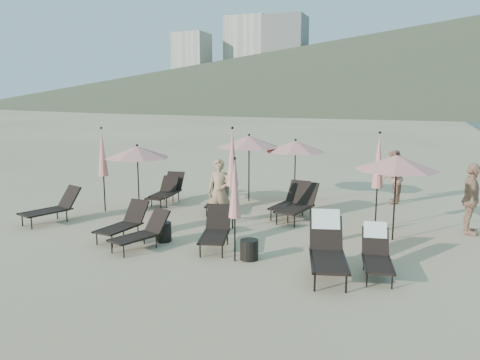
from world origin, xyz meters
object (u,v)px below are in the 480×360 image
at_px(lounger_4, 327,247).
at_px(beachgoer_c, 471,199).
at_px(side_table_0, 164,232).
at_px(beachgoer_a, 219,192).
at_px(lounger_0, 53,207).
at_px(umbrella_closed_0, 235,189).
at_px(lounger_1, 124,222).
at_px(beachgoer_b, 393,177).
at_px(lounger_10, 291,201).
at_px(umbrella_open_0, 137,152).
at_px(lounger_3, 216,230).
at_px(umbrella_closed_1, 378,161).
at_px(lounger_2, 142,232).
at_px(umbrella_closed_3, 232,158).
at_px(lounger_6, 163,192).
at_px(lounger_9, 298,204).
at_px(lounger_7, 168,189).
at_px(umbrella_open_1, 397,163).
at_px(umbrella_open_2, 249,142).
at_px(umbrella_closed_2, 102,153).
at_px(side_table_1, 249,250).
at_px(lounger_5, 377,252).
at_px(lounger_8, 218,200).
at_px(umbrella_open_3, 295,146).

distance_m(lounger_4, beachgoer_c, 5.19).
relative_size(side_table_0, beachgoer_a, 0.26).
xyz_separation_m(lounger_0, umbrella_closed_0, (6.22, -1.15, 1.17)).
relative_size(lounger_1, beachgoer_b, 0.88).
xyz_separation_m(lounger_10, umbrella_open_0, (-4.61, -1.35, 1.47)).
bearing_deg(lounger_3, lounger_4, -30.20).
height_order(lounger_0, lounger_4, lounger_4).
distance_m(umbrella_closed_1, beachgoer_b, 3.67).
bearing_deg(lounger_2, umbrella_closed_3, 79.57).
xyz_separation_m(lounger_3, lounger_6, (-3.65, 3.68, -0.02)).
height_order(lounger_9, lounger_10, lounger_9).
xyz_separation_m(umbrella_closed_1, side_table_0, (-4.88, -3.21, -1.65)).
relative_size(lounger_7, beachgoer_a, 0.94).
distance_m(umbrella_closed_1, beachgoer_a, 4.50).
bearing_deg(lounger_4, lounger_2, 164.83).
distance_m(lounger_9, umbrella_open_1, 3.36).
relative_size(umbrella_open_2, umbrella_closed_1, 0.88).
bearing_deg(umbrella_closed_0, umbrella_closed_2, 153.65).
distance_m(lounger_10, umbrella_open_1, 3.75).
distance_m(lounger_0, umbrella_open_1, 9.69).
distance_m(lounger_6, side_table_1, 6.31).
bearing_deg(lounger_6, umbrella_closed_3, -35.42).
relative_size(lounger_10, side_table_1, 3.99).
height_order(lounger_7, umbrella_closed_2, umbrella_closed_2).
distance_m(lounger_5, umbrella_open_2, 7.61).
distance_m(lounger_5, umbrella_open_0, 8.14).
distance_m(umbrella_open_0, umbrella_closed_1, 7.23).
relative_size(lounger_10, umbrella_closed_0, 0.78).
bearing_deg(lounger_8, umbrella_closed_0, -74.80).
distance_m(lounger_8, umbrella_closed_3, 2.58).
bearing_deg(umbrella_open_0, beachgoer_b, 30.68).
height_order(umbrella_open_2, beachgoer_a, umbrella_open_2).
relative_size(lounger_1, lounger_6, 1.02).
relative_size(lounger_9, umbrella_open_0, 0.86).
relative_size(umbrella_open_0, umbrella_closed_2, 0.81).
bearing_deg(umbrella_closed_0, beachgoer_c, 40.31).
height_order(umbrella_open_3, side_table_0, umbrella_open_3).
relative_size(lounger_7, beachgoer_c, 0.93).
xyz_separation_m(lounger_10, beachgoer_c, (4.95, -0.16, 0.49)).
relative_size(lounger_7, lounger_9, 0.94).
bearing_deg(lounger_7, lounger_1, -82.08).
relative_size(lounger_2, lounger_5, 1.01).
bearing_deg(lounger_5, umbrella_open_1, 76.02).
height_order(lounger_10, umbrella_closed_2, umbrella_closed_2).
bearing_deg(umbrella_closed_1, umbrella_closed_0, -124.03).
height_order(lounger_1, lounger_8, lounger_1).
height_order(umbrella_closed_3, beachgoer_c, umbrella_closed_3).
bearing_deg(umbrella_closed_2, umbrella_open_2, 40.08).
height_order(umbrella_closed_2, side_table_1, umbrella_closed_2).
height_order(lounger_0, lounger_6, lounger_0).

